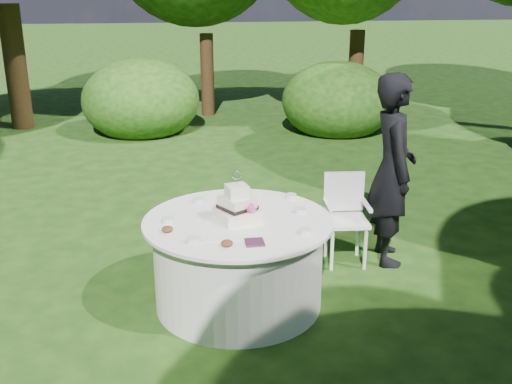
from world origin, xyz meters
TOP-DOWN VIEW (x-y plane):
  - ground at (0.00, 0.00)m, footprint 80.00×80.00m
  - napkins at (0.06, -0.49)m, footprint 0.14×0.14m
  - feather_plume at (-0.13, -0.43)m, footprint 0.48×0.07m
  - guest at (1.56, 0.66)m, footprint 0.53×0.72m
  - table at (0.00, 0.00)m, footprint 1.56×1.56m
  - cake at (-0.00, -0.02)m, footprint 0.39×0.39m
  - chair at (1.13, 0.70)m, footprint 0.44×0.43m
  - votives at (0.05, 0.04)m, footprint 1.20×0.96m
  - petal_cups at (-0.36, -0.35)m, footprint 0.52×0.42m

SIDE VIEW (x-z plane):
  - ground at x=0.00m, z-range 0.00..0.00m
  - table at x=0.00m, z-range 0.00..0.77m
  - chair at x=1.13m, z-range 0.08..0.95m
  - feather_plume at x=-0.13m, z-range 0.77..0.78m
  - napkins at x=0.06m, z-range 0.77..0.79m
  - votives at x=0.05m, z-range 0.77..0.81m
  - petal_cups at x=-0.36m, z-range 0.77..0.82m
  - cake at x=0.00m, z-range 0.67..1.10m
  - guest at x=1.56m, z-range 0.00..1.84m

